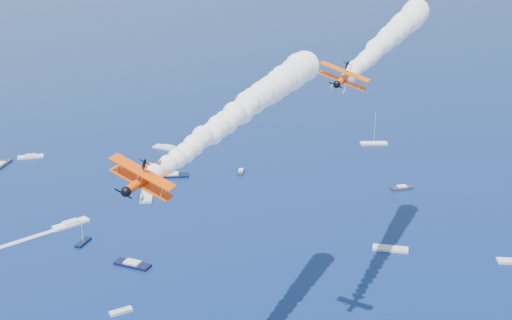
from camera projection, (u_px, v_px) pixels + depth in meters
name	position (u px, v px, depth m)	size (l,w,h in m)	color
biplane_lead	(343.00, 79.00, 109.87)	(7.91, 8.87, 5.34)	#F75705
biplane_trail	(143.00, 180.00, 84.62)	(8.47, 9.50, 5.72)	#FE4C05
smoke_trail_lead	(388.00, 39.00, 134.91)	(48.95, 40.45, 10.94)	white
smoke_trail_trail	(245.00, 108.00, 109.54)	(49.27, 40.04, 10.94)	white
spectator_boats	(111.00, 214.00, 200.37)	(228.13, 168.05, 0.70)	silver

